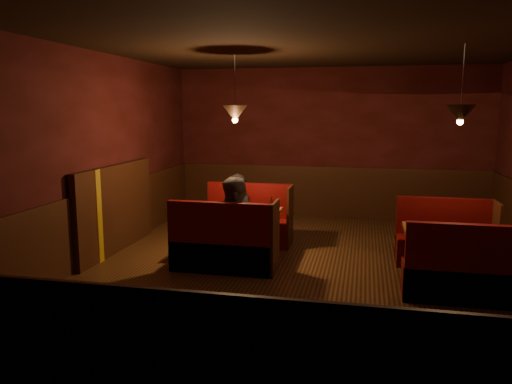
% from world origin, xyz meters
% --- Properties ---
extents(room, '(6.02, 7.02, 2.92)m').
position_xyz_m(room, '(-0.28, 0.04, 1.05)').
color(room, '#301C0E').
rests_on(room, ground).
extents(main_table, '(1.26, 0.77, 0.88)m').
position_xyz_m(main_table, '(-1.10, 0.55, 0.52)').
color(main_table, brown).
rests_on(main_table, ground).
extents(main_bench_far, '(1.39, 0.50, 0.95)m').
position_xyz_m(main_bench_far, '(-1.09, 1.26, 0.30)').
color(main_bench_far, '#400C08').
rests_on(main_bench_far, ground).
extents(main_bench_near, '(1.39, 0.50, 0.95)m').
position_xyz_m(main_bench_near, '(-1.09, -0.17, 0.30)').
color(main_bench_near, '#400C08').
rests_on(main_bench_near, ground).
extents(second_table, '(1.15, 0.74, 0.65)m').
position_xyz_m(second_table, '(1.76, 0.06, 0.48)').
color(second_table, brown).
rests_on(second_table, ground).
extents(second_bench_far, '(1.27, 0.48, 0.91)m').
position_xyz_m(second_bench_far, '(1.78, 0.74, 0.29)').
color(second_bench_far, '#400C08').
rests_on(second_bench_far, ground).
extents(second_bench_near, '(1.27, 0.48, 0.91)m').
position_xyz_m(second_bench_near, '(1.78, -0.63, 0.29)').
color(second_bench_near, '#400C08').
rests_on(second_bench_near, ground).
extents(diner_a, '(0.61, 0.47, 1.48)m').
position_xyz_m(diner_a, '(-1.23, 1.10, 0.74)').
color(diner_a, black).
rests_on(diner_a, ground).
extents(diner_b, '(0.78, 0.61, 1.58)m').
position_xyz_m(diner_b, '(-0.95, -0.02, 0.79)').
color(diner_b, '#3F3A34').
rests_on(diner_b, ground).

